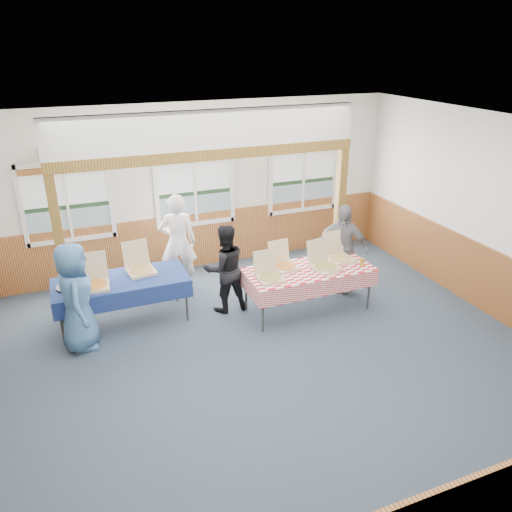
{
  "coord_description": "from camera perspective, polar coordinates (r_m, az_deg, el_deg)",
  "views": [
    {
      "loc": [
        -2.33,
        -5.5,
        4.22
      ],
      "look_at": [
        0.27,
        1.0,
        1.16
      ],
      "focal_mm": 35.0,
      "sensor_mm": 36.0,
      "label": 1
    }
  ],
  "objects": [
    {
      "name": "wainscot_right",
      "position": [
        9.14,
        24.66,
        -2.38
      ],
      "size": [
        0.05,
        6.98,
        1.1
      ],
      "primitive_type": "cube",
      "color": "brown",
      "rests_on": "floor"
    },
    {
      "name": "wall_right",
      "position": [
        8.79,
        25.93,
        3.82
      ],
      "size": [
        0.0,
        8.0,
        8.0
      ],
      "primitive_type": "plane",
      "rotation": [
        1.57,
        0.0,
        -1.57
      ],
      "color": "silver",
      "rests_on": "floor"
    },
    {
      "name": "wainscot_back",
      "position": [
        9.98,
        -6.73,
        1.84
      ],
      "size": [
        7.98,
        0.05,
        1.1
      ],
      "primitive_type": "cube",
      "color": "brown",
      "rests_on": "floor"
    },
    {
      "name": "table_right",
      "position": [
        8.24,
        6.03,
        -1.8
      ],
      "size": [
        2.28,
        1.55,
        0.76
      ],
      "rotation": [
        0.0,
        0.0,
        0.3
      ],
      "color": "#2F2F2F",
      "rests_on": "floor"
    },
    {
      "name": "window_left",
      "position": [
        9.32,
        -20.86,
        6.2
      ],
      "size": [
        1.56,
        0.1,
        1.46
      ],
      "color": "white",
      "rests_on": "wall_back"
    },
    {
      "name": "cross_beam",
      "position": [
        8.33,
        -5.15,
        11.51
      ],
      "size": [
        5.15,
        0.18,
        0.18
      ],
      "primitive_type": "cube",
      "color": "brown",
      "rests_on": "post_left"
    },
    {
      "name": "pizza_box_d",
      "position": [
        8.2,
        3.25,
        -0.94
      ],
      "size": [
        0.42,
        0.5,
        0.41
      ],
      "rotation": [
        0.0,
        0.0,
        0.11
      ],
      "color": "#D1BC8B",
      "rests_on": "table_right"
    },
    {
      "name": "wall_front",
      "position": [
        4.04,
        21.81,
        -18.93
      ],
      "size": [
        8.0,
        0.0,
        8.0
      ],
      "primitive_type": "plane",
      "rotation": [
        -1.57,
        0.0,
        0.0
      ],
      "color": "silver",
      "rests_on": "floor"
    },
    {
      "name": "window_mid",
      "position": [
        9.6,
        -7.02,
        8.07
      ],
      "size": [
        1.56,
        0.1,
        1.46
      ],
      "color": "white",
      "rests_on": "wall_back"
    },
    {
      "name": "woman_black",
      "position": [
        8.2,
        -3.59,
        -1.44
      ],
      "size": [
        0.75,
        0.6,
        1.51
      ],
      "primitive_type": "imported",
      "rotation": [
        0.0,
        0.0,
        3.17
      ],
      "color": "black",
      "rests_on": "floor"
    },
    {
      "name": "post_right",
      "position": [
        9.67,
        9.5,
        5.05
      ],
      "size": [
        0.15,
        0.15,
        2.4
      ],
      "primitive_type": "cube",
      "color": "brown",
      "rests_on": "floor"
    },
    {
      "name": "man_blue",
      "position": [
        7.61,
        -19.87,
        -4.45
      ],
      "size": [
        0.57,
        0.84,
        1.65
      ],
      "primitive_type": "imported",
      "rotation": [
        0.0,
        0.0,
        1.51
      ],
      "color": "#3B6593",
      "rests_on": "floor"
    },
    {
      "name": "drink_glass",
      "position": [
        8.4,
        12.01,
        -0.74
      ],
      "size": [
        0.07,
        0.07,
        0.15
      ],
      "primitive_type": "cylinder",
      "color": "#A1791A",
      "rests_on": "table_right"
    },
    {
      "name": "veggie_tray",
      "position": [
        8.07,
        -20.5,
        -3.19
      ],
      "size": [
        0.4,
        0.4,
        0.09
      ],
      "color": "black",
      "rests_on": "table_left"
    },
    {
      "name": "pizza_box_f",
      "position": [
        8.6,
        9.47,
        -0.0
      ],
      "size": [
        0.41,
        0.5,
        0.44
      ],
      "rotation": [
        0.0,
        0.0,
        0.0
      ],
      "color": "#D1BC8B",
      "rests_on": "table_right"
    },
    {
      "name": "wall_back",
      "position": [
        9.67,
        -7.07,
        7.68
      ],
      "size": [
        8.0,
        0.0,
        8.0
      ],
      "primitive_type": "plane",
      "rotation": [
        1.57,
        0.0,
        0.0
      ],
      "color": "silver",
      "rests_on": "floor"
    },
    {
      "name": "person_grey",
      "position": [
        8.96,
        9.75,
        0.86
      ],
      "size": [
        0.97,
        0.93,
        1.62
      ],
      "primitive_type": "imported",
      "rotation": [
        0.0,
        0.0,
        -0.73
      ],
      "color": "slate",
      "rests_on": "floor"
    },
    {
      "name": "pizza_box_c",
      "position": [
        7.81,
        1.51,
        -2.21
      ],
      "size": [
        0.38,
        0.46,
        0.41
      ],
      "rotation": [
        0.0,
        0.0,
        0.01
      ],
      "color": "#D1BC8B",
      "rests_on": "table_right"
    },
    {
      "name": "pizza_box_a",
      "position": [
        7.96,
        -17.98,
        -2.89
      ],
      "size": [
        0.47,
        0.55,
        0.47
      ],
      "rotation": [
        0.0,
        0.0,
        -0.08
      ],
      "color": "#D1BC8B",
      "rests_on": "table_left"
    },
    {
      "name": "floor",
      "position": [
        7.32,
        0.97,
        -11.63
      ],
      "size": [
        8.0,
        8.0,
        0.0
      ],
      "primitive_type": "plane",
      "color": "#283442",
      "rests_on": "ground"
    },
    {
      "name": "post_left",
      "position": [
        8.37,
        -21.4,
        0.74
      ],
      "size": [
        0.15,
        0.15,
        2.4
      ],
      "primitive_type": "cube",
      "color": "brown",
      "rests_on": "floor"
    },
    {
      "name": "pizza_box_b",
      "position": [
        8.26,
        -13.07,
        -1.33
      ],
      "size": [
        0.48,
        0.56,
        0.46
      ],
      "rotation": [
        0.0,
        0.0,
        0.13
      ],
      "color": "#D1BC8B",
      "rests_on": "table_left"
    },
    {
      "name": "woman_white",
      "position": [
        8.99,
        -8.91,
        1.55
      ],
      "size": [
        0.73,
        0.57,
        1.78
      ],
      "primitive_type": "imported",
      "rotation": [
        0.0,
        0.0,
        2.9
      ],
      "color": "white",
      "rests_on": "floor"
    },
    {
      "name": "pizza_box_e",
      "position": [
        8.24,
        7.82,
        -1.0
      ],
      "size": [
        0.48,
        0.55,
        0.44
      ],
      "rotation": [
        0.0,
        0.0,
        0.17
      ],
      "color": "#D1BC8B",
      "rests_on": "table_right"
    },
    {
      "name": "table_left",
      "position": [
        8.13,
        -15.18,
        -2.92
      ],
      "size": [
        2.16,
        1.15,
        0.76
      ],
      "rotation": [
        0.0,
        0.0,
        -0.12
      ],
      "color": "#2F2F2F",
      "rests_on": "floor"
    },
    {
      "name": "window_right",
      "position": [
        10.4,
        5.44,
        9.35
      ],
      "size": [
        1.56,
        0.1,
        1.46
      ],
      "color": "white",
      "rests_on": "wall_back"
    },
    {
      "name": "ceiling",
      "position": [
        6.07,
        1.18,
        13.89
      ],
      "size": [
        8.0,
        8.0,
        0.0
      ],
      "primitive_type": "plane",
      "rotation": [
        3.14,
        0.0,
        0.0
      ],
      "color": "white",
      "rests_on": "wall_back"
    }
  ]
}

